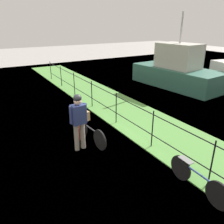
% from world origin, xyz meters
% --- Properties ---
extents(ground_plane, '(60.00, 60.00, 0.00)m').
position_xyz_m(ground_plane, '(0.00, 0.00, 0.00)').
color(ground_plane, '#9E9993').
extents(grass_strip, '(27.00, 2.40, 0.03)m').
position_xyz_m(grass_strip, '(0.00, 2.98, 0.01)').
color(grass_strip, '#569342').
rests_on(grass_strip, ground).
extents(iron_fence, '(18.04, 0.04, 1.16)m').
position_xyz_m(iron_fence, '(-0.00, 2.05, 0.68)').
color(iron_fence, black).
rests_on(iron_fence, ground).
extents(bicycle_main, '(1.69, 0.24, 0.63)m').
position_xyz_m(bicycle_main, '(-0.21, 0.62, 0.33)').
color(bicycle_main, black).
rests_on(bicycle_main, ground).
extents(wooden_crate, '(0.41, 0.31, 0.29)m').
position_xyz_m(wooden_crate, '(-0.60, 0.58, 0.77)').
color(wooden_crate, '#A87F51').
rests_on(wooden_crate, bicycle_main).
extents(terrier_dog, '(0.32, 0.17, 0.18)m').
position_xyz_m(terrier_dog, '(-0.58, 0.58, 0.99)').
color(terrier_dog, '#4C3D2D').
rests_on(terrier_dog, wooden_crate).
extents(cyclist_person, '(0.30, 0.54, 1.68)m').
position_xyz_m(cyclist_person, '(0.00, 0.18, 1.00)').
color(cyclist_person, gray).
rests_on(cyclist_person, ground).
extents(backpack_on_paving, '(0.28, 0.18, 0.40)m').
position_xyz_m(backpack_on_paving, '(-0.60, 0.40, 0.20)').
color(backpack_on_paving, maroon).
rests_on(backpack_on_paving, ground).
extents(mooring_bollard, '(0.20, 0.20, 0.44)m').
position_xyz_m(mooring_bollard, '(-3.58, 1.55, 0.22)').
color(mooring_bollard, '#38383D').
rests_on(mooring_bollard, ground).
extents(bicycle_parked, '(1.64, 0.18, 0.60)m').
position_xyz_m(bicycle_parked, '(2.98, 1.65, 0.32)').
color(bicycle_parked, black).
rests_on(bicycle_parked, ground).
extents(moored_boat_mid, '(5.39, 2.58, 4.00)m').
position_xyz_m(moored_boat_mid, '(-3.65, 7.79, 0.87)').
color(moored_boat_mid, '#336656').
rests_on(moored_boat_mid, ground).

